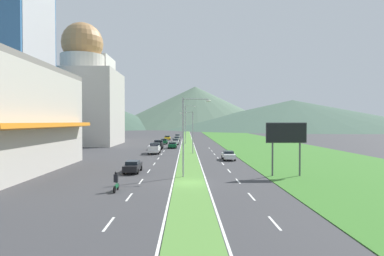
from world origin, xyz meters
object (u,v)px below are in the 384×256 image
office_tower (1,11)px  pickup_truck_0 (158,145)px  car_6 (167,138)px  car_7 (228,155)px  motorcycle_rider (116,183)px  car_1 (164,141)px  street_lamp_mid (191,129)px  car_3 (178,136)px  car_0 (176,142)px  car_5 (177,139)px  street_lamp_far (186,122)px  car_4 (133,166)px  street_lamp_near (186,131)px  car_2 (172,145)px  pickup_truck_1 (154,148)px  billboard_roadside (286,136)px

office_tower → pickup_truck_0: (32.29, 5.45, -28.47)m
office_tower → car_6: (32.28, 41.55, -28.68)m
car_7 → motorcycle_rider: bearing=-29.0°
car_1 → street_lamp_mid: bearing=-165.3°
car_1 → car_3: size_ratio=0.86×
car_0 → motorcycle_rider: bearing=176.8°
car_5 → car_6: car_6 is taller
street_lamp_far → car_4: street_lamp_far is taller
street_lamp_near → car_1: bearing=96.6°
car_2 → car_4: bearing=174.8°
car_0 → car_5: 15.97m
street_lamp_near → motorcycle_rider: bearing=-130.4°
pickup_truck_0 → street_lamp_mid: bearing=-146.0°
car_6 → pickup_truck_1: (0.19, -46.50, 0.21)m
billboard_roadside → pickup_truck_1: (-17.71, 26.95, -3.67)m
office_tower → pickup_truck_0: bearing=9.6°
street_lamp_mid → street_lamp_near: bearing=-92.1°
motorcycle_rider → car_5: bearing=-2.5°
car_0 → car_2: (-0.32, -12.10, -0.06)m
office_tower → car_7: bearing=-19.1°
street_lamp_near → street_lamp_mid: 26.71m
pickup_truck_1 → pickup_truck_0: bearing=1.0°
car_4 → motorcycle_rider: size_ratio=2.39×
street_lamp_far → car_7: size_ratio=2.45×
car_3 → car_5: car_3 is taller
street_lamp_far → car_4: size_ratio=2.26×
car_1 → car_5: size_ratio=0.96×
street_lamp_mid → car_1: bearing=104.7°
car_4 → motorcycle_rider: 10.96m
car_1 → pickup_truck_1: bearing=179.9°
car_4 → pickup_truck_0: pickup_truck_0 is taller
street_lamp_mid → car_6: 47.82m
street_lamp_mid → car_1: street_lamp_mid is taller
car_3 → pickup_truck_1: pickup_truck_1 is taller
car_4 → car_7: size_ratio=1.08×
car_3 → car_7: 69.82m
car_2 → pickup_truck_0: 4.08m
street_lamp_far → street_lamp_mid: bearing=-88.0°
car_3 → car_5: (0.22, -17.23, -0.03)m
street_lamp_mid → billboard_roadside: street_lamp_mid is taller
street_lamp_near → car_4: street_lamp_near is taller
car_7 → car_1: bearing=-160.8°
office_tower → street_lamp_mid: office_tower is taller
billboard_roadside → car_5: size_ratio=1.43×
car_7 → billboard_roadside: bearing=15.7°
office_tower → car_2: bearing=12.7°
office_tower → car_4: size_ratio=12.25×
car_2 → car_4: (-3.35, -36.68, 0.03)m
car_5 → pickup_truck_0: pickup_truck_0 is taller
car_4 → car_5: bearing=-3.2°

